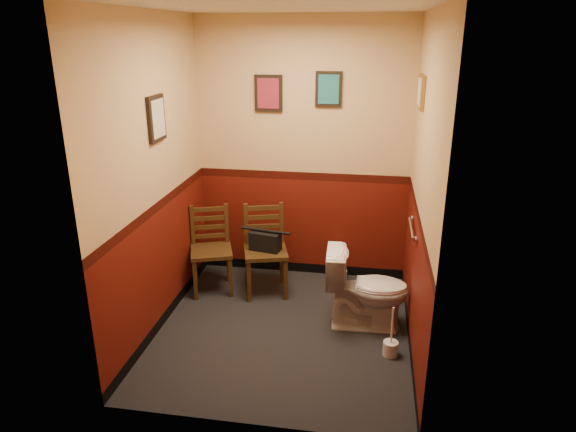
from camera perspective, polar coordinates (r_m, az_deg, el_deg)
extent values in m
cube|color=black|center=(4.73, -0.50, -12.51)|extent=(2.20, 2.40, 0.00)
cube|color=silver|center=(4.00, -0.63, 22.27)|extent=(2.20, 2.40, 0.00)
cube|color=#53110A|center=(5.32, 1.67, 6.98)|extent=(2.20, 0.00, 2.70)
cube|color=#53110A|center=(3.06, -4.41, -2.90)|extent=(2.20, 0.00, 2.70)
cube|color=#53110A|center=(4.48, -14.59, 3.92)|extent=(0.00, 2.40, 2.70)
cube|color=#53110A|center=(4.13, 14.67, 2.58)|extent=(0.00, 2.40, 2.70)
cylinder|color=silver|center=(4.49, 13.54, -1.34)|extent=(0.03, 0.50, 0.03)
cylinder|color=silver|center=(4.26, 14.01, -2.55)|extent=(0.02, 0.06, 0.06)
cylinder|color=silver|center=(4.73, 13.60, -0.28)|extent=(0.02, 0.06, 0.06)
cube|color=black|center=(5.26, -2.18, 13.47)|extent=(0.28, 0.03, 0.36)
cube|color=maroon|center=(5.24, -2.22, 13.45)|extent=(0.22, 0.01, 0.30)
cube|color=black|center=(5.17, 4.55, 13.87)|extent=(0.26, 0.03, 0.34)
cube|color=#22686E|center=(5.15, 4.53, 13.85)|extent=(0.20, 0.01, 0.28)
cube|color=black|center=(4.46, -14.42, 10.45)|extent=(0.03, 0.30, 0.38)
cube|color=#C0BC97|center=(4.45, -14.21, 10.46)|extent=(0.01, 0.24, 0.31)
cube|color=olive|center=(4.58, 14.61, 13.20)|extent=(0.03, 0.34, 0.28)
cube|color=#C0BC97|center=(4.58, 14.39, 13.21)|extent=(0.01, 0.28, 0.22)
imported|color=white|center=(4.67, 8.74, -8.06)|extent=(0.76, 0.44, 0.73)
cylinder|color=silver|center=(4.45, 11.31, -14.24)|extent=(0.12, 0.12, 0.12)
cylinder|color=silver|center=(4.34, 11.50, -11.96)|extent=(0.02, 0.02, 0.35)
cube|color=#3F2912|center=(5.26, -8.52, -3.88)|extent=(0.52, 0.52, 0.04)
cube|color=#3F2912|center=(5.19, -10.27, -6.97)|extent=(0.05, 0.05, 0.44)
cube|color=#3F2912|center=(5.51, -10.29, -5.35)|extent=(0.05, 0.05, 0.44)
cube|color=#3F2912|center=(5.19, -6.40, -6.74)|extent=(0.05, 0.05, 0.44)
cube|color=#3F2912|center=(5.51, -6.64, -5.14)|extent=(0.05, 0.05, 0.44)
cube|color=#3F2912|center=(5.34, -10.57, -1.08)|extent=(0.05, 0.04, 0.44)
cube|color=#3F2912|center=(5.35, -6.83, -0.87)|extent=(0.05, 0.04, 0.44)
cube|color=#3F2912|center=(5.38, -8.63, -2.18)|extent=(0.32, 0.13, 0.04)
cube|color=#3F2912|center=(5.35, -8.69, -1.22)|extent=(0.32, 0.13, 0.04)
cube|color=#3F2912|center=(5.32, -8.74, -0.24)|extent=(0.32, 0.13, 0.04)
cube|color=#3F2912|center=(5.28, -8.79, 0.74)|extent=(0.32, 0.13, 0.04)
cube|color=#3F2912|center=(5.16, -2.51, -3.97)|extent=(0.52, 0.52, 0.04)
cube|color=#3F2912|center=(5.08, -4.35, -7.20)|extent=(0.05, 0.05, 0.45)
cube|color=#3F2912|center=(5.41, -4.54, -5.48)|extent=(0.05, 0.05, 0.45)
cube|color=#3F2912|center=(5.11, -0.28, -7.01)|extent=(0.05, 0.05, 0.45)
cube|color=#3F2912|center=(5.43, -0.72, -5.30)|extent=(0.05, 0.05, 0.45)
cube|color=#3F2912|center=(5.23, -4.67, -0.98)|extent=(0.05, 0.04, 0.45)
cube|color=#3F2912|center=(5.26, -0.74, -0.82)|extent=(0.05, 0.04, 0.45)
cube|color=#3F2912|center=(5.29, -2.68, -2.17)|extent=(0.33, 0.12, 0.05)
cube|color=#3F2912|center=(5.25, -2.70, -1.16)|extent=(0.33, 0.12, 0.05)
cube|color=#3F2912|center=(5.22, -2.72, -0.13)|extent=(0.33, 0.12, 0.05)
cube|color=#3F2912|center=(5.18, -2.74, 0.91)|extent=(0.33, 0.12, 0.05)
cube|color=black|center=(5.11, -2.53, -2.80)|extent=(0.32, 0.20, 0.19)
cylinder|color=black|center=(5.07, -2.55, -1.63)|extent=(0.26, 0.07, 0.03)
cylinder|color=silver|center=(5.63, 4.81, -6.40)|extent=(0.11, 0.11, 0.10)
cylinder|color=silver|center=(5.62, 6.01, -6.47)|extent=(0.11, 0.11, 0.10)
cylinder|color=silver|center=(5.58, 5.44, -5.57)|extent=(0.11, 0.11, 0.10)
cylinder|color=silver|center=(5.52, 5.45, -4.73)|extent=(0.11, 0.11, 0.10)
cylinder|color=silver|center=(5.50, 5.51, -3.67)|extent=(0.11, 0.11, 0.10)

